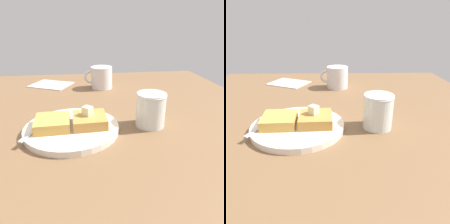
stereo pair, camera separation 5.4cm
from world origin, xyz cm
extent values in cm
cube|color=brown|center=(0.00, 0.00, 1.36)|extent=(103.61, 103.61, 2.73)
cylinder|color=silver|center=(8.17, 10.31, 3.49)|extent=(23.08, 23.08, 1.53)
torus|color=brown|center=(8.17, 10.31, 3.85)|extent=(23.08, 23.08, 0.80)
cube|color=#BD853D|center=(3.74, 10.09, 5.48)|extent=(8.50, 8.88, 2.45)
cube|color=gold|center=(12.61, 10.52, 5.48)|extent=(8.50, 8.88, 2.45)
cube|color=beige|center=(4.17, 9.65, 7.78)|extent=(2.90, 2.88, 2.16)
cube|color=silver|center=(16.82, 12.41, 4.43)|extent=(4.82, 9.53, 0.36)
cube|color=silver|center=(14.26, 6.55, 4.43)|extent=(3.14, 3.45, 0.36)
cube|color=silver|center=(13.82, 3.47, 4.43)|extent=(1.57, 3.06, 0.36)
cube|color=silver|center=(13.32, 3.69, 4.43)|extent=(1.57, 3.06, 0.36)
cube|color=silver|center=(12.81, 3.91, 4.43)|extent=(1.57, 3.06, 0.36)
cube|color=silver|center=(12.31, 4.13, 4.43)|extent=(1.57, 3.06, 0.36)
cylinder|color=#54250E|center=(-11.86, 9.39, 6.27)|extent=(6.81, 6.81, 7.09)
cylinder|color=silver|center=(-11.86, 9.39, 7.10)|extent=(7.40, 7.40, 8.76)
torus|color=silver|center=(-11.86, 9.39, 11.03)|extent=(7.61, 7.61, 0.50)
cube|color=beige|center=(18.44, -32.84, 2.88)|extent=(19.30, 17.59, 0.30)
cylinder|color=silver|center=(-2.40, -25.98, 6.98)|extent=(8.27, 8.27, 8.51)
torus|color=silver|center=(1.96, -25.98, 7.41)|extent=(5.16, 0.90, 5.16)
camera|label=1|loc=(4.64, 59.03, 28.38)|focal=35.00mm
camera|label=2|loc=(-0.73, 59.44, 28.38)|focal=35.00mm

